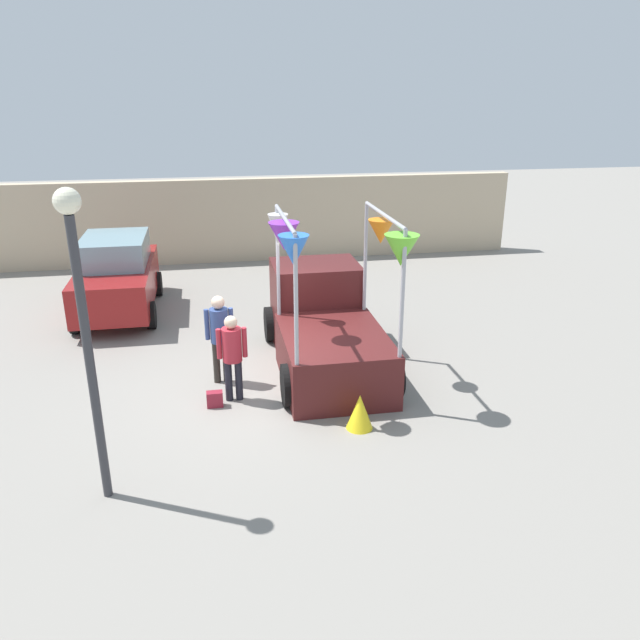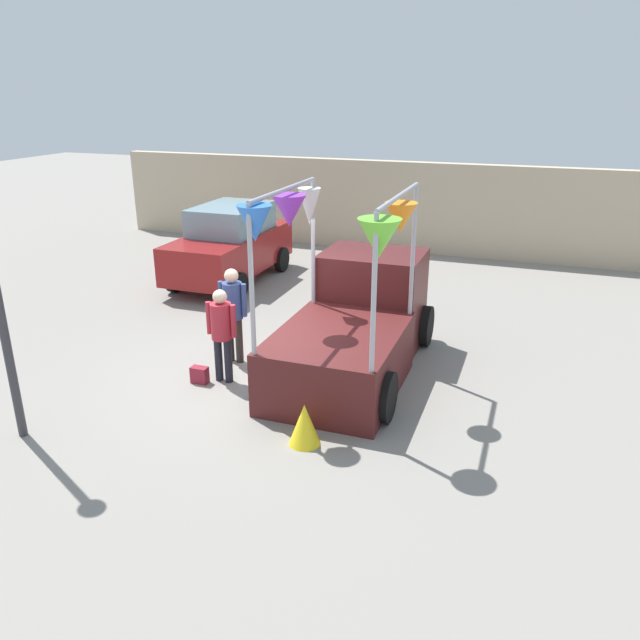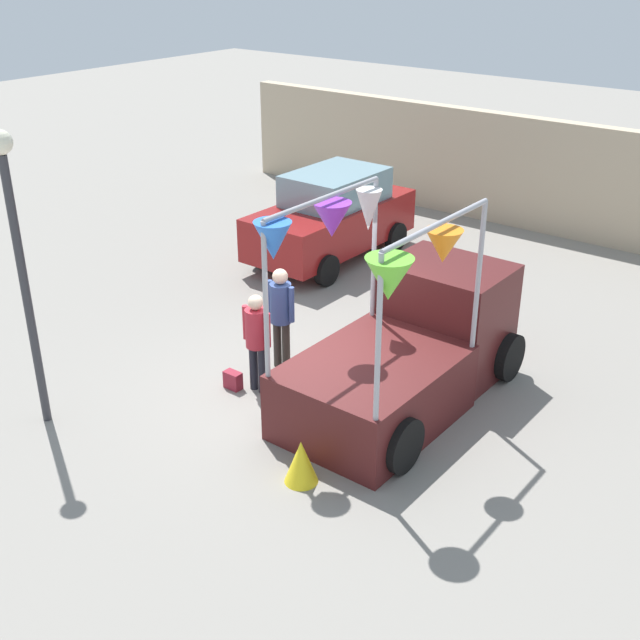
{
  "view_description": "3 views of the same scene",
  "coord_description": "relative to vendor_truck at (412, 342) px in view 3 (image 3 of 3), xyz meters",
  "views": [
    {
      "loc": [
        -0.9,
        -10.42,
        5.23
      ],
      "look_at": [
        1.05,
        0.3,
        1.17
      ],
      "focal_mm": 35.0,
      "sensor_mm": 36.0,
      "label": 1
    },
    {
      "loc": [
        4.05,
        -8.63,
        4.6
      ],
      "look_at": [
        1.02,
        -0.21,
        1.24
      ],
      "focal_mm": 35.0,
      "sensor_mm": 36.0,
      "label": 2
    },
    {
      "loc": [
        6.68,
        -8.16,
        6.29
      ],
      "look_at": [
        0.5,
        -0.25,
        1.49
      ],
      "focal_mm": 45.0,
      "sensor_mm": 36.0,
      "label": 3
    }
  ],
  "objects": [
    {
      "name": "vendor_truck",
      "position": [
        0.0,
        0.0,
        0.0
      ],
      "size": [
        2.46,
        4.12,
        3.2
      ],
      "color": "#4C1919",
      "rests_on": "ground"
    },
    {
      "name": "person_vendor",
      "position": [
        -2.06,
        -0.56,
        0.16
      ],
      "size": [
        0.53,
        0.34,
        1.71
      ],
      "color": "#2D2823",
      "rests_on": "ground"
    },
    {
      "name": "parked_car",
      "position": [
        -4.41,
        3.85,
        0.07
      ],
      "size": [
        1.88,
        4.0,
        1.88
      ],
      "color": "maroon",
      "rests_on": "ground"
    },
    {
      "name": "folded_kite_bundle_sunflower",
      "position": [
        0.09,
        -2.71,
        -0.58
      ],
      "size": [
        0.44,
        0.44,
        0.6
      ],
      "primitive_type": "cone",
      "rotation": [
        0.0,
        0.0,
        1.57
      ],
      "color": "yellow",
      "rests_on": "ground"
    },
    {
      "name": "brick_boundary_wall",
      "position": [
        -1.25,
        8.33,
        0.42
      ],
      "size": [
        18.0,
        0.36,
        2.6
      ],
      "primitive_type": "cube",
      "color": "tan",
      "rests_on": "ground"
    },
    {
      "name": "street_lamp",
      "position": [
        -3.72,
        -3.84,
        1.83
      ],
      "size": [
        0.32,
        0.32,
        4.18
      ],
      "color": "#333338",
      "rests_on": "ground"
    },
    {
      "name": "person_customer",
      "position": [
        -1.87,
        -1.34,
        0.08
      ],
      "size": [
        0.53,
        0.34,
        1.59
      ],
      "color": "black",
      "rests_on": "ground"
    },
    {
      "name": "ground_plane",
      "position": [
        -1.25,
        -0.99,
        -0.88
      ],
      "size": [
        60.0,
        60.0,
        0.0
      ],
      "primitive_type": "plane",
      "color": "gray"
    },
    {
      "name": "handbag",
      "position": [
        -2.22,
        -1.54,
        -0.74
      ],
      "size": [
        0.28,
        0.16,
        0.28
      ],
      "primitive_type": "cube",
      "color": "maroon",
      "rests_on": "ground"
    }
  ]
}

